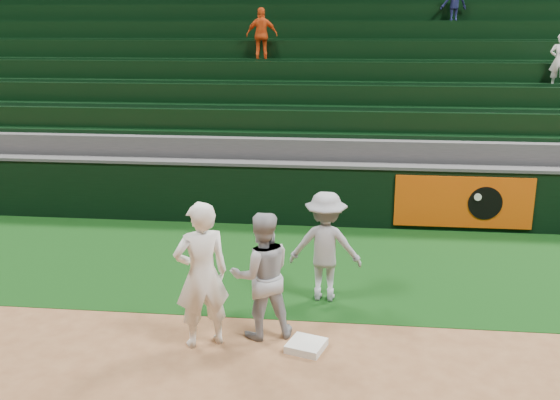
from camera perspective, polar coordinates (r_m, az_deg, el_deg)
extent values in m
plane|color=brown|center=(7.82, -0.15, -13.89)|extent=(70.00, 70.00, 0.00)
cube|color=black|center=(10.52, 1.69, -5.82)|extent=(36.00, 4.20, 0.01)
cube|color=white|center=(7.90, 2.42, -13.16)|extent=(0.54, 0.54, 0.10)
imported|color=white|center=(7.70, -7.18, -6.81)|extent=(0.81, 0.71, 1.86)
imported|color=#AAADB5|center=(7.90, -1.68, -6.89)|extent=(0.96, 0.85, 1.65)
imported|color=#9FA2AC|center=(8.96, 4.17, -4.26)|extent=(1.07, 0.65, 1.60)
cube|color=black|center=(12.42, 2.53, 0.46)|extent=(36.00, 0.35, 1.20)
cube|color=#D84C0A|center=(12.41, 16.42, -0.19)|extent=(2.60, 0.05, 1.00)
cylinder|color=black|center=(12.46, 18.26, -0.28)|extent=(0.64, 0.02, 0.64)
cylinder|color=white|center=(12.38, 17.64, 0.25)|extent=(0.14, 0.02, 0.14)
cube|color=#424244|center=(12.27, 2.56, 3.25)|extent=(36.00, 0.40, 0.06)
cube|color=#3A3A3D|center=(13.06, 2.75, 2.24)|extent=(36.00, 0.85, 1.65)
cube|color=black|center=(13.11, 2.89, 7.07)|extent=(36.00, 0.14, 0.50)
cube|color=black|center=(12.97, 2.83, 6.05)|extent=(36.00, 0.45, 0.08)
cube|color=#3A3A3D|center=(13.84, 2.99, 3.96)|extent=(36.00, 0.85, 2.10)
cube|color=black|center=(13.89, 3.13, 9.43)|extent=(36.00, 0.14, 0.50)
cube|color=black|center=(13.74, 3.08, 8.48)|extent=(36.00, 0.45, 0.08)
cube|color=#3A3A3D|center=(14.63, 3.20, 5.49)|extent=(36.00, 0.85, 2.55)
cube|color=black|center=(14.69, 3.35, 11.53)|extent=(36.00, 0.14, 0.50)
cube|color=black|center=(14.54, 3.30, 10.66)|extent=(36.00, 0.45, 0.08)
cube|color=#3A3A3D|center=(15.43, 3.39, 6.87)|extent=(36.00, 0.85, 3.00)
cube|color=black|center=(15.52, 3.55, 13.41)|extent=(36.00, 0.14, 0.50)
cube|color=black|center=(15.36, 3.50, 12.61)|extent=(36.00, 0.45, 0.08)
cube|color=#3A3A3D|center=(16.24, 3.56, 8.11)|extent=(36.00, 0.85, 3.45)
cube|color=black|center=(16.35, 3.73, 15.10)|extent=(36.00, 0.14, 0.50)
cube|color=black|center=(16.19, 3.68, 14.35)|extent=(36.00, 0.45, 0.08)
cube|color=#3A3A3D|center=(17.05, 3.72, 9.23)|extent=(36.00, 0.85, 3.90)
cube|color=black|center=(17.20, 3.89, 16.63)|extent=(36.00, 0.14, 0.50)
cube|color=black|center=(17.03, 3.85, 15.93)|extent=(36.00, 0.45, 0.08)
cube|color=#3A3A3D|center=(17.88, 3.86, 10.25)|extent=(36.00, 0.85, 4.35)
cube|color=black|center=(17.89, 4.01, 17.36)|extent=(36.00, 0.45, 0.08)
imported|color=#DB4A14|center=(15.33, -1.67, 14.84)|extent=(0.77, 0.39, 1.27)
imported|color=white|center=(15.05, 24.20, 11.55)|extent=(0.48, 0.39, 1.15)
imported|color=#101437|center=(17.09, 15.62, 17.05)|extent=(0.76, 0.56, 1.05)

